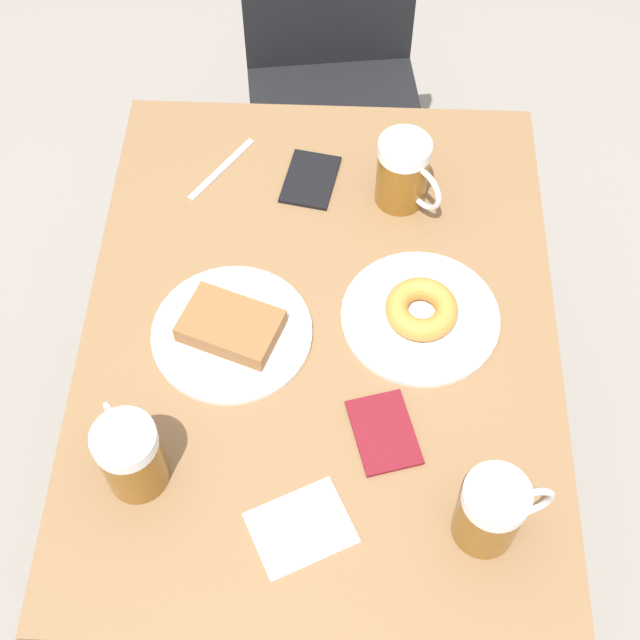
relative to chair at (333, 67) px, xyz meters
name	(u,v)px	position (x,y,z in m)	size (l,w,h in m)	color
ground_plane	(320,497)	(0.00, -0.86, -0.52)	(8.00, 8.00, 0.00)	gray
table	(320,348)	(0.00, -0.86, 0.15)	(0.76, 1.00, 0.74)	olive
chair	(333,67)	(0.00, 0.00, 0.00)	(0.45, 0.45, 0.85)	black
plate_with_cake	(231,330)	(-0.14, -0.88, 0.23)	(0.26, 0.26, 0.04)	white
plate_with_donut	(421,314)	(0.17, -0.84, 0.24)	(0.26, 0.26, 0.05)	white
beer_mug_left	(404,173)	(0.14, -0.58, 0.29)	(0.11, 0.12, 0.14)	#8C5619
beer_mug_center	(492,511)	(0.25, -1.19, 0.29)	(0.14, 0.09, 0.14)	#8C5619
beer_mug_right	(130,455)	(-0.25, -1.12, 0.29)	(0.10, 0.13, 0.14)	#8C5619
napkin_folded	(301,528)	(-0.01, -1.20, 0.22)	(0.17, 0.16, 0.00)	white
fork	(222,169)	(-0.19, -0.53, 0.22)	(0.11, 0.15, 0.00)	silver
passport_near_edge	(310,179)	(-0.02, -0.55, 0.22)	(0.11, 0.14, 0.01)	black
passport_far_edge	(384,432)	(0.11, -1.04, 0.22)	(0.12, 0.15, 0.01)	maroon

